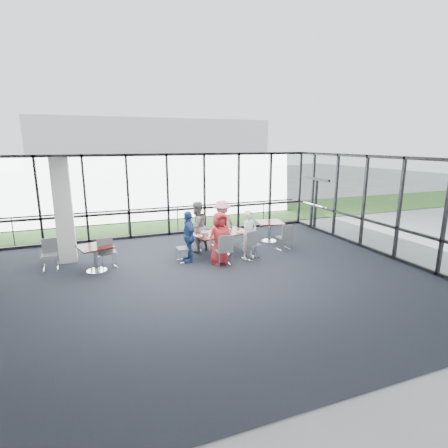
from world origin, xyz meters
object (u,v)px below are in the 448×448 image
object	(u,v)px
main_table	(221,237)
chair_main_fl	(195,238)
diner_far_right	(222,224)
diner_near_right	(249,235)
diner_far_left	(197,227)
diner_near_left	(220,238)
chair_main_fr	(219,232)
chair_main_nl	(223,250)
chair_spare_lb	(49,255)
structural_column	(64,210)
side_table_right	(270,225)
side_table_left	(95,250)
diner_end	(188,237)
chair_spare_r	(284,237)
chair_spare_la	(107,252)
chair_main_nr	(251,245)
chair_main_end	(184,248)

from	to	relation	value
main_table	chair_main_fl	size ratio (longest dim) A/B	2.27
main_table	diner_far_right	world-z (taller)	diner_far_right
diner_near_right	diner_far_left	distance (m)	1.85
diner_near_left	chair_main_fr	bearing A→B (deg)	66.34
chair_main_nl	chair_main_fr	xyz separation A→B (m)	(0.61, 2.00, 0.01)
main_table	chair_spare_lb	size ratio (longest dim) A/B	2.31
chair_spare_lb	diner_near_right	bearing A→B (deg)	165.20
structural_column	diner_near_right	world-z (taller)	structural_column
main_table	side_table_right	bearing A→B (deg)	9.07
side_table_left	side_table_right	bearing A→B (deg)	9.25
chair_spare_lb	diner_far_left	bearing A→B (deg)	178.31
diner_end	structural_column	bearing A→B (deg)	-109.52
chair_main_fl	chair_spare_r	distance (m)	3.06
chair_main_fr	main_table	bearing A→B (deg)	57.28
side_table_left	chair_spare_lb	bearing A→B (deg)	153.34
chair_main_fl	chair_spare_r	size ratio (longest dim) A/B	1.00
diner_far_right	chair_spare_r	xyz separation A→B (m)	(1.87, -1.06, -0.39)
chair_spare_la	chair_spare_lb	xyz separation A→B (m)	(-1.56, 0.43, -0.04)
structural_column	chair_main_nr	distance (m)	5.81
chair_main_nl	chair_spare_lb	distance (m)	5.02
diner_end	chair_main_fl	world-z (taller)	diner_end
diner_near_left	chair_main_nr	bearing A→B (deg)	0.97
chair_main_fl	main_table	bearing A→B (deg)	132.67
diner_end	diner_near_right	bearing A→B (deg)	78.93
side_table_left	chair_main_nr	distance (m)	4.64
diner_near_left	chair_main_fl	distance (m)	1.65
diner_far_left	chair_main_fl	xyz separation A→B (m)	(-0.04, 0.15, -0.42)
diner_near_right	chair_main_nr	world-z (taller)	diner_near_right
diner_end	chair_main_nr	world-z (taller)	diner_end
diner_near_right	chair_main_fr	world-z (taller)	diner_near_right
structural_column	chair_main_end	distance (m)	3.79
chair_main_end	main_table	bearing A→B (deg)	96.61
chair_main_fr	diner_far_right	bearing A→B (deg)	82.08
chair_spare_la	chair_spare_lb	world-z (taller)	chair_spare_la
diner_far_right	chair_main_fl	size ratio (longest dim) A/B	1.90
diner_near_left	diner_near_right	size ratio (longest dim) A/B	1.03
chair_main_nr	chair_spare_lb	distance (m)	5.97
chair_main_nr	chair_spare_la	bearing A→B (deg)	149.22
side_table_left	diner_near_left	bearing A→B (deg)	-10.81
main_table	side_table_left	bearing A→B (deg)	170.79
chair_spare_la	diner_far_right	bearing A→B (deg)	-3.34
side_table_left	chair_main_fr	distance (m)	4.32
side_table_right	diner_end	world-z (taller)	diner_end
side_table_right	chair_main_fr	size ratio (longest dim) A/B	1.15
main_table	diner_far_left	world-z (taller)	diner_far_left
chair_spare_lb	chair_spare_r	distance (m)	7.34
chair_main_nr	chair_main_end	bearing A→B (deg)	145.52
diner_near_right	chair_main_fl	size ratio (longest dim) A/B	1.77
diner_near_left	chair_main_fr	xyz separation A→B (m)	(0.64, 1.82, -0.32)
structural_column	diner_near_left	size ratio (longest dim) A/B	2.00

